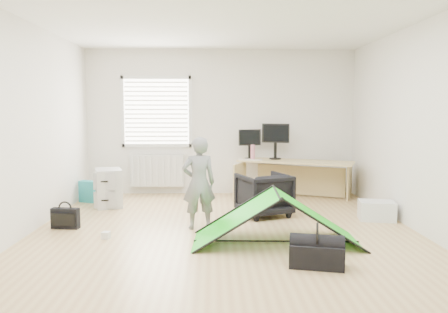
{
  "coord_description": "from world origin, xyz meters",
  "views": [
    {
      "loc": [
        -0.15,
        -5.47,
        1.57
      ],
      "look_at": [
        0.0,
        0.4,
        0.95
      ],
      "focal_mm": 35.0,
      "sensor_mm": 36.0,
      "label": 1
    }
  ],
  "objects_px": {
    "kite": "(276,217)",
    "duffel_bag": "(317,255)",
    "person": "(199,183)",
    "storage_crate": "(377,211)",
    "thermos": "(253,152)",
    "desk": "(295,180)",
    "filing_cabinet": "(109,188)",
    "monitor_left": "(250,148)",
    "office_chair": "(264,194)",
    "laptop_bag": "(65,218)",
    "monitor_right": "(275,146)"
  },
  "relations": [
    {
      "from": "kite",
      "to": "duffel_bag",
      "type": "height_order",
      "value": "kite"
    },
    {
      "from": "person",
      "to": "storage_crate",
      "type": "xyz_separation_m",
      "value": [
        2.54,
        0.39,
        -0.48
      ]
    },
    {
      "from": "duffel_bag",
      "to": "thermos",
      "type": "bearing_deg",
      "value": 108.87
    },
    {
      "from": "thermos",
      "to": "person",
      "type": "bearing_deg",
      "value": -113.61
    },
    {
      "from": "desk",
      "to": "person",
      "type": "height_order",
      "value": "person"
    },
    {
      "from": "filing_cabinet",
      "to": "thermos",
      "type": "bearing_deg",
      "value": -2.16
    },
    {
      "from": "monitor_left",
      "to": "thermos",
      "type": "xyz_separation_m",
      "value": [
        0.04,
        -0.16,
        -0.06
      ]
    },
    {
      "from": "person",
      "to": "thermos",
      "type": "bearing_deg",
      "value": -125.8
    },
    {
      "from": "desk",
      "to": "thermos",
      "type": "height_order",
      "value": "thermos"
    },
    {
      "from": "office_chair",
      "to": "laptop_bag",
      "type": "relative_size",
      "value": 1.92
    },
    {
      "from": "kite",
      "to": "storage_crate",
      "type": "relative_size",
      "value": 4.03
    },
    {
      "from": "monitor_right",
      "to": "monitor_left",
      "type": "bearing_deg",
      "value": -160.34
    },
    {
      "from": "monitor_right",
      "to": "kite",
      "type": "xyz_separation_m",
      "value": [
        -0.39,
        -2.87,
        -0.62
      ]
    },
    {
      "from": "person",
      "to": "monitor_left",
      "type": "bearing_deg",
      "value": -123.25
    },
    {
      "from": "filing_cabinet",
      "to": "kite",
      "type": "relative_size",
      "value": 0.31
    },
    {
      "from": "filing_cabinet",
      "to": "desk",
      "type": "bearing_deg",
      "value": -7.62
    },
    {
      "from": "person",
      "to": "storage_crate",
      "type": "height_order",
      "value": "person"
    },
    {
      "from": "person",
      "to": "storage_crate",
      "type": "relative_size",
      "value": 2.51
    },
    {
      "from": "storage_crate",
      "to": "laptop_bag",
      "type": "xyz_separation_m",
      "value": [
        -4.33,
        -0.35,
        0.0
      ]
    },
    {
      "from": "kite",
      "to": "duffel_bag",
      "type": "relative_size",
      "value": 3.65
    },
    {
      "from": "office_chair",
      "to": "kite",
      "type": "bearing_deg",
      "value": 68.67
    },
    {
      "from": "desk",
      "to": "duffel_bag",
      "type": "relative_size",
      "value": 3.71
    },
    {
      "from": "office_chair",
      "to": "duffel_bag",
      "type": "distance_m",
      "value": 2.2
    },
    {
      "from": "thermos",
      "to": "office_chair",
      "type": "height_order",
      "value": "thermos"
    },
    {
      "from": "filing_cabinet",
      "to": "person",
      "type": "relative_size",
      "value": 0.5
    },
    {
      "from": "person",
      "to": "duffel_bag",
      "type": "height_order",
      "value": "person"
    },
    {
      "from": "kite",
      "to": "laptop_bag",
      "type": "xyz_separation_m",
      "value": [
        -2.72,
        0.69,
        -0.17
      ]
    },
    {
      "from": "monitor_left",
      "to": "kite",
      "type": "relative_size",
      "value": 0.21
    },
    {
      "from": "person",
      "to": "duffel_bag",
      "type": "relative_size",
      "value": 2.28
    },
    {
      "from": "monitor_left",
      "to": "kite",
      "type": "distance_m",
      "value": 2.94
    },
    {
      "from": "desk",
      "to": "office_chair",
      "type": "height_order",
      "value": "desk"
    },
    {
      "from": "office_chair",
      "to": "duffel_bag",
      "type": "bearing_deg",
      "value": 76.49
    },
    {
      "from": "filing_cabinet",
      "to": "storage_crate",
      "type": "relative_size",
      "value": 1.27
    },
    {
      "from": "monitor_right",
      "to": "storage_crate",
      "type": "bearing_deg",
      "value": -35.75
    },
    {
      "from": "kite",
      "to": "office_chair",
      "type": "bearing_deg",
      "value": 92.3
    },
    {
      "from": "thermos",
      "to": "storage_crate",
      "type": "xyz_separation_m",
      "value": [
        1.64,
        -1.68,
        -0.68
      ]
    },
    {
      "from": "laptop_bag",
      "to": "duffel_bag",
      "type": "height_order",
      "value": "laptop_bag"
    },
    {
      "from": "person",
      "to": "office_chair",
      "type": "bearing_deg",
      "value": -155.74
    },
    {
      "from": "monitor_right",
      "to": "duffel_bag",
      "type": "height_order",
      "value": "monitor_right"
    },
    {
      "from": "monitor_right",
      "to": "thermos",
      "type": "distance_m",
      "value": 0.46
    },
    {
      "from": "monitor_right",
      "to": "laptop_bag",
      "type": "relative_size",
      "value": 1.36
    },
    {
      "from": "monitor_right",
      "to": "duffel_bag",
      "type": "bearing_deg",
      "value": -70.78
    },
    {
      "from": "storage_crate",
      "to": "duffel_bag",
      "type": "relative_size",
      "value": 0.91
    },
    {
      "from": "laptop_bag",
      "to": "storage_crate",
      "type": "bearing_deg",
      "value": 12.69
    },
    {
      "from": "filing_cabinet",
      "to": "monitor_right",
      "type": "height_order",
      "value": "monitor_right"
    },
    {
      "from": "thermos",
      "to": "monitor_right",
      "type": "bearing_deg",
      "value": 19.79
    },
    {
      "from": "desk",
      "to": "thermos",
      "type": "xyz_separation_m",
      "value": [
        -0.75,
        0.11,
        0.48
      ]
    },
    {
      "from": "office_chair",
      "to": "kite",
      "type": "distance_m",
      "value": 1.35
    },
    {
      "from": "monitor_left",
      "to": "office_chair",
      "type": "relative_size",
      "value": 0.59
    },
    {
      "from": "thermos",
      "to": "storage_crate",
      "type": "height_order",
      "value": "thermos"
    }
  ]
}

